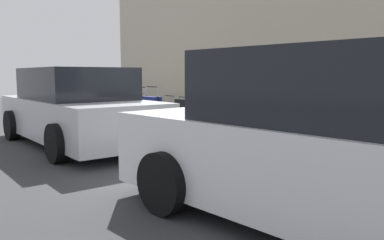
{
  "coord_description": "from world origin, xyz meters",
  "views": [
    {
      "loc": [
        -6.13,
        4.62,
        1.4
      ],
      "look_at": [
        -0.94,
        0.28,
        0.61
      ],
      "focal_mm": 36.28,
      "sensor_mm": 36.0,
      "label": 1
    }
  ],
  "objects": [
    {
      "name": "sidewalk_curb",
      "position": [
        0.0,
        -2.5,
        0.07
      ],
      "size": [
        18.0,
        5.0,
        0.14
      ],
      "primitive_type": "cube",
      "color": "#9E9B93",
      "rests_on": "ground_plane"
    },
    {
      "name": "bollard_post",
      "position": [
        3.59,
        -0.45,
        0.55
      ],
      "size": [
        0.15,
        0.15,
        0.81
      ],
      "primitive_type": "cylinder",
      "color": "#333338",
      "rests_on": "sidewalk_curb"
    },
    {
      "name": "parked_car_silver_1",
      "position": [
        1.31,
        1.42,
        0.72
      ],
      "size": [
        4.63,
        2.13,
        1.54
      ],
      "color": "#B2B5BA",
      "rests_on": "ground_plane"
    },
    {
      "name": "suitcase_teal_10",
      "position": [
        2.09,
        -0.57,
        0.51
      ],
      "size": [
        0.5,
        0.28,
        0.98
      ],
      "color": "#0F606B",
      "rests_on": "sidewalk_curb"
    },
    {
      "name": "suitcase_navy_2",
      "position": [
        -2.07,
        -0.67,
        0.42
      ],
      "size": [
        0.35,
        0.21,
        0.86
      ],
      "color": "navy",
      "rests_on": "sidewalk_curb"
    },
    {
      "name": "parked_car_white_0",
      "position": [
        -4.37,
        1.42,
        0.76
      ],
      "size": [
        4.57,
        2.21,
        1.63
      ],
      "color": "silver",
      "rests_on": "ground_plane"
    },
    {
      "name": "suitcase_navy_9",
      "position": [
        1.5,
        -0.54,
        0.52
      ],
      "size": [
        0.48,
        0.24,
        1.0
      ],
      "color": "navy",
      "rests_on": "sidewalk_curb"
    },
    {
      "name": "ground_plane",
      "position": [
        0.0,
        0.0,
        0.0
      ],
      "size": [
        40.0,
        40.0,
        0.0
      ],
      "primitive_type": "plane",
      "color": "#333335"
    },
    {
      "name": "suitcase_black_7",
      "position": [
        0.46,
        -0.65,
        0.51
      ],
      "size": [
        0.36,
        0.25,
        0.8
      ],
      "color": "black",
      "rests_on": "sidewalk_curb"
    },
    {
      "name": "fire_hydrant",
      "position": [
        2.96,
        -0.6,
        0.54
      ],
      "size": [
        0.39,
        0.21,
        0.76
      ],
      "color": "#99999E",
      "rests_on": "sidewalk_curb"
    },
    {
      "name": "suitcase_silver_4",
      "position": [
        -1.16,
        -0.66,
        0.5
      ],
      "size": [
        0.37,
        0.19,
        0.91
      ],
      "color": "#9EA0A8",
      "rests_on": "sidewalk_curb"
    },
    {
      "name": "suitcase_maroon_5",
      "position": [
        -0.65,
        -0.63,
        0.51
      ],
      "size": [
        0.47,
        0.21,
        0.99
      ],
      "color": "maroon",
      "rests_on": "sidewalk_curb"
    },
    {
      "name": "suitcase_black_0",
      "position": [
        -3.18,
        -0.63,
        0.52
      ],
      "size": [
        0.5,
        0.28,
        1.0
      ],
      "color": "black",
      "rests_on": "sidewalk_curb"
    },
    {
      "name": "suitcase_olive_1",
      "position": [
        -2.59,
        -0.56,
        0.5
      ],
      "size": [
        0.5,
        0.27,
        0.96
      ],
      "color": "#59601E",
      "rests_on": "sidewalk_curb"
    },
    {
      "name": "suitcase_red_6",
      "position": [
        -0.06,
        -0.65,
        0.51
      ],
      "size": [
        0.51,
        0.23,
        1.08
      ],
      "color": "red",
      "rests_on": "sidewalk_curb"
    },
    {
      "name": "suitcase_olive_8",
      "position": [
        0.95,
        -0.65,
        0.44
      ],
      "size": [
        0.43,
        0.27,
        0.81
      ],
      "color": "#59601E",
      "rests_on": "sidewalk_curb"
    },
    {
      "name": "suitcase_teal_3",
      "position": [
        -1.62,
        -0.67,
        0.41
      ],
      "size": [
        0.36,
        0.23,
        0.77
      ],
      "color": "#0F606B",
      "rests_on": "sidewalk_curb"
    }
  ]
}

